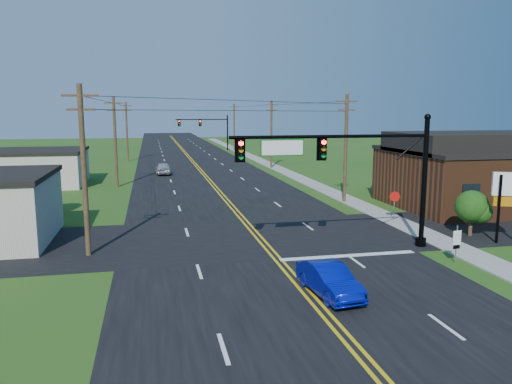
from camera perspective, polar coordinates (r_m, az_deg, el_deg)
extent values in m
plane|color=#224C15|center=(19.59, 7.37, -13.75)|extent=(260.00, 260.00, 0.00)
cube|color=black|center=(67.69, -6.75, 2.74)|extent=(16.00, 220.00, 0.04)
cube|color=black|center=(30.58, -0.10, -5.16)|extent=(70.00, 10.00, 0.04)
cube|color=gray|center=(59.83, 4.22, 1.94)|extent=(2.00, 160.00, 0.08)
cylinder|color=black|center=(29.37, 18.64, 0.88)|extent=(0.28, 0.28, 7.20)
cylinder|color=black|center=(30.01, 18.31, -5.46)|extent=(0.60, 0.60, 0.50)
sphere|color=black|center=(29.09, 19.02, 8.10)|extent=(0.36, 0.36, 0.36)
cylinder|color=black|center=(26.72, 8.67, 6.29)|extent=(11.00, 0.18, 0.18)
cube|color=#055C13|center=(25.93, 3.03, 5.08)|extent=(2.30, 0.06, 0.85)
cylinder|color=black|center=(98.20, -3.28, 6.89)|extent=(0.28, 0.28, 7.20)
cylinder|color=black|center=(98.40, -3.26, 4.94)|extent=(0.60, 0.60, 0.50)
sphere|color=black|center=(98.12, -3.30, 9.05)|extent=(0.36, 0.36, 0.36)
cylinder|color=black|center=(97.50, -6.23, 8.25)|extent=(10.00, 0.18, 0.18)
cube|color=#055C13|center=(97.24, -8.12, 7.88)|extent=(2.30, 0.06, 0.85)
cube|color=#582F19|center=(43.98, 24.54, 1.32)|extent=(14.00, 11.00, 4.40)
cube|color=black|center=(43.76, 24.75, 4.37)|extent=(14.20, 11.20, 0.30)
cube|color=beige|center=(56.78, -25.07, 2.39)|extent=(12.00, 9.00, 3.40)
cube|color=black|center=(56.62, -25.20, 4.25)|extent=(12.20, 9.20, 0.30)
cylinder|color=#372219|center=(27.37, -19.05, 2.18)|extent=(0.28, 0.28, 9.00)
cube|color=#372219|center=(27.20, -19.49, 10.35)|extent=(1.80, 0.12, 0.12)
cube|color=#372219|center=(27.19, -19.41, 8.88)|extent=(1.40, 0.12, 0.12)
cylinder|color=#372219|center=(52.19, -15.78, 5.47)|extent=(0.28, 0.28, 9.00)
cube|color=#372219|center=(52.10, -15.97, 9.75)|extent=(1.80, 0.12, 0.12)
cube|color=#372219|center=(52.09, -15.93, 8.98)|extent=(1.40, 0.12, 0.12)
cylinder|color=#372219|center=(79.12, -14.55, 6.70)|extent=(0.28, 0.28, 9.00)
cube|color=#372219|center=(79.06, -14.66, 9.52)|extent=(1.80, 0.12, 0.12)
cube|color=#372219|center=(79.05, -14.64, 9.01)|extent=(1.40, 0.12, 0.12)
cylinder|color=#372219|center=(42.22, 10.21, 4.86)|extent=(0.28, 0.28, 9.00)
cube|color=#372219|center=(42.11, 10.36, 10.15)|extent=(1.80, 0.12, 0.12)
cube|color=#372219|center=(42.10, 10.33, 9.20)|extent=(1.40, 0.12, 0.12)
cylinder|color=#372219|center=(66.97, 1.77, 6.57)|extent=(0.28, 0.28, 9.00)
cube|color=#372219|center=(66.90, 1.78, 9.91)|extent=(1.80, 0.12, 0.12)
cube|color=#372219|center=(66.90, 1.78, 9.31)|extent=(1.40, 0.12, 0.12)
cylinder|color=#372219|center=(96.35, -2.51, 7.39)|extent=(0.28, 0.28, 9.00)
cube|color=#372219|center=(96.31, -2.53, 9.71)|extent=(1.80, 0.12, 0.12)
cube|color=#372219|center=(96.30, -2.52, 9.29)|extent=(1.40, 0.12, 0.12)
cylinder|color=#372219|center=(48.79, 15.07, 1.03)|extent=(0.24, 0.24, 1.85)
sphere|color=#193C0E|center=(48.59, 15.16, 3.00)|extent=(3.00, 3.00, 3.00)
cylinder|color=#372219|center=(33.39, 23.30, -3.57)|extent=(0.24, 0.24, 1.32)
sphere|color=#193C0E|center=(33.16, 23.44, -1.54)|extent=(2.00, 2.00, 2.00)
cylinder|color=#372219|center=(40.36, -23.09, -1.28)|extent=(0.24, 0.24, 1.54)
sphere|color=#193C0E|center=(40.15, -23.22, 0.68)|extent=(2.40, 2.40, 2.40)
imported|color=#07119E|center=(21.29, 8.37, -9.98)|extent=(1.82, 4.11, 1.31)
imported|color=#BABABF|center=(61.42, -10.58, 2.65)|extent=(1.83, 4.32, 1.46)
cylinder|color=slate|center=(27.25, 21.92, -5.56)|extent=(0.07, 0.07, 1.95)
cube|color=white|center=(27.10, 22.02, -4.40)|extent=(0.49, 0.09, 0.27)
cube|color=white|center=(27.18, 21.98, -5.12)|extent=(0.49, 0.09, 0.49)
cube|color=black|center=(27.26, 21.93, -5.85)|extent=(0.40, 0.08, 0.20)
cylinder|color=slate|center=(36.27, 15.52, -1.66)|extent=(0.08, 0.08, 1.95)
cylinder|color=#B7110A|center=(36.11, 15.59, -0.51)|extent=(0.72, 0.26, 0.74)
cylinder|color=black|center=(31.97, 26.00, -1.80)|extent=(0.21, 0.21, 4.04)
cube|color=white|center=(32.16, 27.13, 0.81)|extent=(1.97, 1.05, 1.35)
cube|color=#CC720C|center=(32.31, 27.00, -0.96)|extent=(1.75, 0.93, 0.56)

